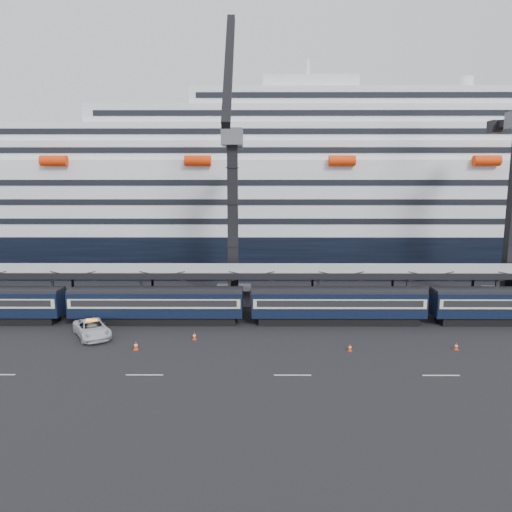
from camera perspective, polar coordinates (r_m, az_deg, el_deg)
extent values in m
plane|color=black|center=(45.04, 22.63, -11.57)|extent=(260.00, 260.00, 0.00)
cube|color=beige|center=(39.17, -13.77, -14.23)|extent=(3.00, 0.15, 0.02)
cube|color=beige|center=(38.19, 4.60, -14.62)|extent=(3.00, 0.15, 0.02)
cube|color=beige|center=(40.86, 22.13, -13.66)|extent=(3.00, 0.15, 0.02)
cube|color=black|center=(52.30, -12.23, -7.70)|extent=(17.48, 2.40, 0.90)
cube|color=black|center=(51.82, -12.30, -5.80)|extent=(19.00, 2.80, 2.70)
cube|color=beige|center=(51.74, -12.31, -5.47)|extent=(18.62, 2.92, 1.05)
cube|color=black|center=(51.73, -12.31, -5.42)|extent=(17.86, 2.98, 0.70)
cube|color=black|center=(51.46, -12.36, -4.18)|extent=(19.00, 2.50, 0.35)
cube|color=black|center=(51.84, 10.11, -7.79)|extent=(17.48, 2.40, 0.90)
cube|color=black|center=(51.36, 10.17, -5.86)|extent=(19.00, 2.80, 2.70)
cube|color=beige|center=(51.28, 10.18, -5.54)|extent=(18.62, 2.92, 1.05)
cube|color=black|center=(51.27, 10.18, -5.48)|extent=(17.86, 2.98, 0.70)
cube|color=black|center=(51.00, 10.21, -4.23)|extent=(19.00, 2.50, 0.35)
cube|color=gray|center=(56.37, 17.60, -1.54)|extent=(130.00, 6.00, 0.25)
cube|color=black|center=(53.62, 18.53, -2.44)|extent=(130.00, 0.25, 0.70)
cube|color=black|center=(59.24, 16.73, -1.30)|extent=(130.00, 0.25, 0.70)
cube|color=black|center=(56.61, -24.03, -4.65)|extent=(0.25, 0.25, 5.40)
cube|color=black|center=(61.62, -21.91, -3.46)|extent=(0.25, 0.25, 5.40)
cube|color=black|center=(53.30, -14.14, -4.95)|extent=(0.25, 0.25, 5.40)
cube|color=black|center=(58.59, -12.80, -3.65)|extent=(0.25, 0.25, 5.40)
cube|color=black|center=(51.74, -3.31, -5.11)|extent=(0.25, 0.25, 5.40)
cube|color=black|center=(57.18, -2.97, -3.74)|extent=(0.25, 0.25, 5.40)
cube|color=black|center=(52.09, 7.78, -5.08)|extent=(0.25, 0.25, 5.40)
cube|color=black|center=(57.50, 7.05, -3.73)|extent=(0.25, 0.25, 5.40)
cube|color=black|center=(54.31, 18.33, -4.88)|extent=(0.25, 0.25, 5.40)
cube|color=black|center=(59.52, 16.68, -3.61)|extent=(0.25, 0.25, 5.40)
cube|color=black|center=(58.19, 27.77, -4.56)|extent=(0.25, 0.25, 5.40)
cube|color=black|center=(63.08, 25.44, -3.41)|extent=(0.25, 0.25, 5.40)
cube|color=black|center=(87.34, 11.34, 1.05)|extent=(200.00, 28.00, 7.00)
cube|color=silver|center=(86.57, 11.53, 7.29)|extent=(190.00, 26.88, 12.00)
cube|color=silver|center=(86.69, 11.69, 12.25)|extent=(160.00, 24.64, 3.00)
cube|color=black|center=(74.62, 13.60, 12.75)|extent=(153.60, 0.12, 0.90)
cube|color=silver|center=(86.93, 11.76, 14.22)|extent=(124.00, 21.84, 3.00)
cube|color=black|center=(76.25, 13.44, 14.93)|extent=(119.04, 0.12, 0.90)
cube|color=silver|center=(87.26, 11.82, 16.18)|extent=(90.00, 19.04, 3.00)
cube|color=black|center=(77.98, 13.28, 17.02)|extent=(86.40, 0.12, 0.90)
cube|color=silver|center=(87.70, 11.89, 18.13)|extent=(56.00, 16.24, 3.00)
cube|color=black|center=(79.82, 13.12, 19.02)|extent=(53.76, 0.12, 0.90)
cube|color=silver|center=(86.97, 6.44, 20.01)|extent=(16.00, 12.00, 2.50)
cylinder|color=silver|center=(94.12, 24.65, 18.74)|extent=(2.80, 2.80, 3.00)
cylinder|color=#FF3608|center=(77.49, -23.95, 10.83)|extent=(4.00, 1.60, 1.60)
cylinder|color=#FF3608|center=(71.53, -7.29, 11.73)|extent=(4.00, 1.60, 1.60)
cylinder|color=#FF3608|center=(72.08, 10.70, 11.63)|extent=(4.00, 1.60, 1.60)
cylinder|color=#FF3608|center=(79.02, 26.87, 10.58)|extent=(4.00, 1.60, 1.60)
cube|color=#4B4E52|center=(59.71, -2.84, -4.87)|extent=(4.50, 4.50, 2.00)
cube|color=black|center=(58.13, -2.91, 4.75)|extent=(1.30, 1.30, 18.00)
cube|color=#4B4E52|center=(58.26, -2.99, 14.60)|extent=(2.60, 3.20, 2.00)
cube|color=black|center=(53.70, -3.43, 22.55)|extent=(0.90, 12.26, 14.37)
cube|color=black|center=(60.76, -2.86, 14.37)|extent=(0.90, 5.04, 0.90)
cube|color=black|center=(63.25, -2.73, 13.98)|extent=(2.20, 1.60, 1.60)
cube|color=#4B4E52|center=(66.73, 28.80, -4.51)|extent=(4.50, 4.50, 2.00)
cube|color=black|center=(68.08, 29.09, 14.39)|extent=(0.90, 5.60, 0.90)
cube|color=black|center=(70.52, 27.96, 14.08)|extent=(2.20, 1.60, 1.60)
imported|color=silver|center=(49.42, -19.81, -8.56)|extent=(5.61, 6.60, 1.68)
cube|color=#FF3608|center=(44.79, -14.76, -11.24)|extent=(0.43, 0.43, 0.05)
cone|color=#FF3608|center=(44.65, -14.79, -10.72)|extent=(0.36, 0.36, 0.82)
cylinder|color=white|center=(44.65, -14.79, -10.72)|extent=(0.31, 0.31, 0.14)
cube|color=#FF3608|center=(46.44, -7.70, -10.29)|extent=(0.40, 0.40, 0.04)
cone|color=#FF3608|center=(46.31, -7.71, -9.82)|extent=(0.33, 0.33, 0.75)
cylinder|color=white|center=(46.31, -7.71, -9.82)|extent=(0.28, 0.28, 0.13)
cube|color=#FF3608|center=(43.94, 11.65, -11.53)|extent=(0.36, 0.36, 0.04)
cone|color=#FF3608|center=(43.82, 11.67, -11.09)|extent=(0.31, 0.31, 0.69)
cylinder|color=white|center=(43.82, 11.67, -11.09)|extent=(0.26, 0.26, 0.11)
cube|color=#FF3608|center=(47.24, 23.73, -10.65)|extent=(0.37, 0.37, 0.04)
cone|color=#FF3608|center=(47.13, 23.76, -10.23)|extent=(0.31, 0.31, 0.70)
cylinder|color=white|center=(47.13, 23.76, -10.23)|extent=(0.26, 0.26, 0.12)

